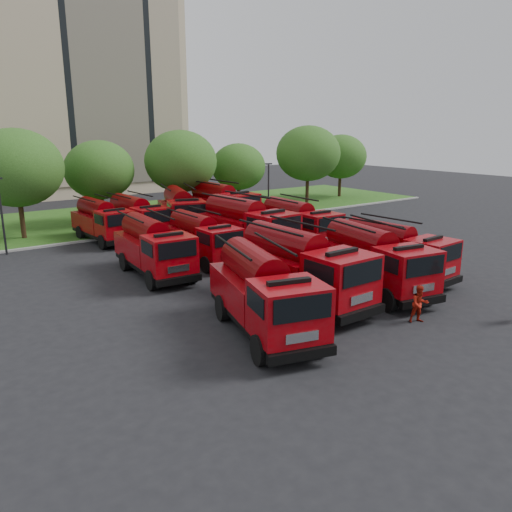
{
  "coord_description": "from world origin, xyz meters",
  "views": [
    {
      "loc": [
        -15.51,
        -18.66,
        8.3
      ],
      "look_at": [
        -0.84,
        1.49,
        1.8
      ],
      "focal_mm": 35.0,
      "sensor_mm": 36.0,
      "label": 1
    }
  ],
  "objects_px": {
    "firefighter_1": "(418,322)",
    "fire_truck_2": "(374,260)",
    "fire_truck_11": "(222,204)",
    "firefighter_4": "(284,297)",
    "fire_truck_0": "(263,293)",
    "fire_truck_8": "(102,221)",
    "fire_truck_3": "(395,251)",
    "fire_truck_4": "(153,247)",
    "fire_truck_5": "(202,238)",
    "firefighter_2": "(441,273)",
    "firefighter_3": "(415,267)",
    "fire_truck_10": "(181,212)",
    "firefighter_5": "(381,247)",
    "fire_truck_9": "(137,218)",
    "fire_truck_1": "(301,268)",
    "fire_truck_7": "(298,224)",
    "fire_truck_6": "(246,226)"
  },
  "relations": [
    {
      "from": "fire_truck_4",
      "to": "fire_truck_5",
      "type": "distance_m",
      "value": 3.8
    },
    {
      "from": "fire_truck_0",
      "to": "fire_truck_2",
      "type": "relative_size",
      "value": 1.02
    },
    {
      "from": "fire_truck_10",
      "to": "fire_truck_11",
      "type": "bearing_deg",
      "value": 31.29
    },
    {
      "from": "fire_truck_0",
      "to": "firefighter_4",
      "type": "bearing_deg",
      "value": 55.18
    },
    {
      "from": "fire_truck_2",
      "to": "firefighter_2",
      "type": "height_order",
      "value": "fire_truck_2"
    },
    {
      "from": "fire_truck_8",
      "to": "firefighter_2",
      "type": "bearing_deg",
      "value": -60.77
    },
    {
      "from": "fire_truck_4",
      "to": "firefighter_4",
      "type": "distance_m",
      "value": 8.39
    },
    {
      "from": "firefighter_4",
      "to": "firefighter_5",
      "type": "xyz_separation_m",
      "value": [
        12.26,
        4.21,
        0.0
      ]
    },
    {
      "from": "fire_truck_1",
      "to": "fire_truck_4",
      "type": "height_order",
      "value": "fire_truck_1"
    },
    {
      "from": "firefighter_3",
      "to": "firefighter_4",
      "type": "xyz_separation_m",
      "value": [
        -10.08,
        0.34,
        0.0
      ]
    },
    {
      "from": "fire_truck_4",
      "to": "firefighter_3",
      "type": "bearing_deg",
      "value": -26.03
    },
    {
      "from": "firefighter_3",
      "to": "firefighter_1",
      "type": "bearing_deg",
      "value": 11.02
    },
    {
      "from": "fire_truck_2",
      "to": "firefighter_3",
      "type": "relative_size",
      "value": 4.87
    },
    {
      "from": "fire_truck_1",
      "to": "fire_truck_11",
      "type": "bearing_deg",
      "value": 67.92
    },
    {
      "from": "fire_truck_2",
      "to": "fire_truck_8",
      "type": "bearing_deg",
      "value": 120.78
    },
    {
      "from": "firefighter_4",
      "to": "fire_truck_2",
      "type": "bearing_deg",
      "value": 174.91
    },
    {
      "from": "fire_truck_3",
      "to": "fire_truck_9",
      "type": "height_order",
      "value": "fire_truck_9"
    },
    {
      "from": "firefighter_3",
      "to": "fire_truck_4",
      "type": "bearing_deg",
      "value": -56.1
    },
    {
      "from": "fire_truck_1",
      "to": "fire_truck_5",
      "type": "relative_size",
      "value": 1.2
    },
    {
      "from": "firefighter_1",
      "to": "firefighter_5",
      "type": "xyz_separation_m",
      "value": [
        9.56,
        10.2,
        0.0
      ]
    },
    {
      "from": "fire_truck_10",
      "to": "firefighter_4",
      "type": "relative_size",
      "value": 4.2
    },
    {
      "from": "fire_truck_2",
      "to": "firefighter_5",
      "type": "xyz_separation_m",
      "value": [
        7.97,
        6.18,
        -1.68
      ]
    },
    {
      "from": "firefighter_3",
      "to": "firefighter_5",
      "type": "xyz_separation_m",
      "value": [
        2.18,
        4.55,
        0.0
      ]
    },
    {
      "from": "firefighter_3",
      "to": "fire_truck_10",
      "type": "bearing_deg",
      "value": -94.43
    },
    {
      "from": "fire_truck_1",
      "to": "fire_truck_6",
      "type": "bearing_deg",
      "value": 69.02
    },
    {
      "from": "fire_truck_0",
      "to": "fire_truck_6",
      "type": "height_order",
      "value": "fire_truck_6"
    },
    {
      "from": "firefighter_2",
      "to": "firefighter_3",
      "type": "xyz_separation_m",
      "value": [
        0.04,
        1.8,
        0.0
      ]
    },
    {
      "from": "firefighter_1",
      "to": "fire_truck_2",
      "type": "bearing_deg",
      "value": 93.96
    },
    {
      "from": "fire_truck_4",
      "to": "fire_truck_8",
      "type": "relative_size",
      "value": 1.06
    },
    {
      "from": "firefighter_1",
      "to": "firefighter_2",
      "type": "distance_m",
      "value": 8.29
    },
    {
      "from": "fire_truck_2",
      "to": "fire_truck_3",
      "type": "distance_m",
      "value": 2.91
    },
    {
      "from": "fire_truck_11",
      "to": "firefighter_3",
      "type": "xyz_separation_m",
      "value": [
        2.42,
        -18.26,
        -1.78
      ]
    },
    {
      "from": "fire_truck_1",
      "to": "firefighter_5",
      "type": "height_order",
      "value": "fire_truck_1"
    },
    {
      "from": "fire_truck_3",
      "to": "firefighter_3",
      "type": "distance_m",
      "value": 3.49
    },
    {
      "from": "fire_truck_0",
      "to": "fire_truck_8",
      "type": "bearing_deg",
      "value": 103.81
    },
    {
      "from": "fire_truck_0",
      "to": "firefighter_4",
      "type": "relative_size",
      "value": 4.05
    },
    {
      "from": "fire_truck_6",
      "to": "fire_truck_7",
      "type": "bearing_deg",
      "value": -13.3
    },
    {
      "from": "firefighter_3",
      "to": "firefighter_4",
      "type": "height_order",
      "value": "firefighter_4"
    },
    {
      "from": "fire_truck_7",
      "to": "firefighter_2",
      "type": "height_order",
      "value": "fire_truck_7"
    },
    {
      "from": "fire_truck_2",
      "to": "fire_truck_8",
      "type": "relative_size",
      "value": 1.11
    },
    {
      "from": "fire_truck_10",
      "to": "fire_truck_11",
      "type": "xyz_separation_m",
      "value": [
        4.49,
        1.13,
        0.02
      ]
    },
    {
      "from": "fire_truck_1",
      "to": "fire_truck_7",
      "type": "relative_size",
      "value": 1.09
    },
    {
      "from": "fire_truck_11",
      "to": "firefighter_4",
      "type": "bearing_deg",
      "value": -116.38
    },
    {
      "from": "fire_truck_3",
      "to": "fire_truck_4",
      "type": "xyz_separation_m",
      "value": [
        -10.6,
        8.51,
        0.07
      ]
    },
    {
      "from": "fire_truck_4",
      "to": "fire_truck_2",
      "type": "bearing_deg",
      "value": -46.53
    },
    {
      "from": "firefighter_1",
      "to": "fire_truck_10",
      "type": "bearing_deg",
      "value": 114.34
    },
    {
      "from": "fire_truck_5",
      "to": "fire_truck_4",
      "type": "bearing_deg",
      "value": -165.85
    },
    {
      "from": "fire_truck_3",
      "to": "fire_truck_5",
      "type": "relative_size",
      "value": 1.06
    },
    {
      "from": "fire_truck_10",
      "to": "firefighter_1",
      "type": "relative_size",
      "value": 4.85
    },
    {
      "from": "fire_truck_10",
      "to": "firefighter_2",
      "type": "height_order",
      "value": "fire_truck_10"
    }
  ]
}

